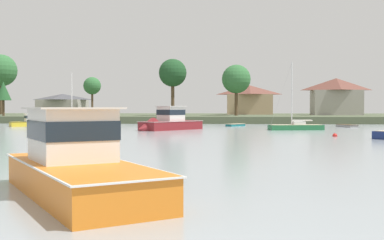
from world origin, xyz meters
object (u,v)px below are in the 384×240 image
at_px(dinghy_grey, 347,126).
at_px(mooring_buoy_orange, 116,127).
at_px(dinghy_teal, 235,125).
at_px(mooring_buoy_green, 63,131).
at_px(cruiser_orange, 70,173).
at_px(mooring_buoy_red, 335,136).
at_px(cruiser_maroon, 166,125).
at_px(cruiser_yellow, 34,123).
at_px(sailboat_green, 296,128).

relative_size(dinghy_grey, mooring_buoy_orange, 8.77).
relative_size(dinghy_teal, mooring_buoy_green, 6.26).
distance_m(dinghy_grey, cruiser_orange, 61.13).
relative_size(mooring_buoy_orange, mooring_buoy_red, 0.87).
bearing_deg(mooring_buoy_orange, cruiser_orange, -78.81).
height_order(dinghy_grey, mooring_buoy_red, dinghy_grey).
height_order(cruiser_maroon, mooring_buoy_red, cruiser_maroon).
relative_size(cruiser_yellow, mooring_buoy_red, 12.15).
xyz_separation_m(dinghy_grey, mooring_buoy_red, (-7.01, -23.20, -0.06)).
bearing_deg(mooring_buoy_red, cruiser_orange, -117.00).
height_order(cruiser_orange, sailboat_green, sailboat_green).
xyz_separation_m(cruiser_yellow, mooring_buoy_green, (10.04, -15.60, -0.41)).
bearing_deg(cruiser_maroon, mooring_buoy_red, -33.76).
height_order(cruiser_maroon, mooring_buoy_orange, cruiser_maroon).
relative_size(dinghy_grey, cruiser_orange, 0.40).
bearing_deg(cruiser_orange, cruiser_yellow, 113.26).
bearing_deg(mooring_buoy_green, cruiser_maroon, 21.01).
xyz_separation_m(dinghy_grey, mooring_buoy_orange, (-34.30, -3.52, -0.07)).
bearing_deg(mooring_buoy_green, sailboat_green, 11.55).
distance_m(cruiser_maroon, mooring_buoy_orange, 10.86).
xyz_separation_m(cruiser_maroon, sailboat_green, (17.12, 1.31, -0.49)).
height_order(mooring_buoy_red, mooring_buoy_green, mooring_buoy_green).
distance_m(sailboat_green, mooring_buoy_orange, 26.03).
relative_size(cruiser_yellow, mooring_buoy_orange, 13.97).
bearing_deg(dinghy_grey, mooring_buoy_green, -158.33).
height_order(cruiser_yellow, mooring_buoy_red, cruiser_yellow).
xyz_separation_m(cruiser_maroon, dinghy_teal, (9.42, 13.09, -0.55)).
distance_m(cruiser_yellow, mooring_buoy_red, 47.51).
relative_size(sailboat_green, mooring_buoy_orange, 20.23).
distance_m(cruiser_orange, cruiser_yellow, 61.71).
xyz_separation_m(dinghy_teal, mooring_buoy_red, (9.58, -25.79, -0.05)).
relative_size(dinghy_grey, cruiser_yellow, 0.63).
relative_size(dinghy_grey, mooring_buoy_red, 7.62).
height_order(dinghy_grey, mooring_buoy_orange, dinghy_grey).
relative_size(cruiser_orange, mooring_buoy_green, 18.75).
xyz_separation_m(dinghy_teal, mooring_buoy_green, (-21.60, -17.77, -0.05)).
relative_size(cruiser_orange, sailboat_green, 1.09).
distance_m(cruiser_maroon, cruiser_yellow, 24.76).
height_order(cruiser_orange, cruiser_yellow, cruiser_orange).
distance_m(cruiser_orange, mooring_buoy_red, 37.13).
bearing_deg(mooring_buoy_green, cruiser_orange, -70.79).
distance_m(mooring_buoy_orange, mooring_buoy_green, 12.29).
bearing_deg(cruiser_yellow, mooring_buoy_orange, -15.80).
bearing_deg(dinghy_grey, mooring_buoy_red, -106.81).
bearing_deg(mooring_buoy_red, cruiser_yellow, 150.19).
xyz_separation_m(cruiser_yellow, sailboat_green, (39.34, -9.61, -0.29)).
bearing_deg(cruiser_maroon, mooring_buoy_orange, 139.92).
height_order(cruiser_yellow, mooring_buoy_orange, cruiser_yellow).
xyz_separation_m(dinghy_grey, cruiser_maroon, (-26.01, -10.50, 0.55)).
bearing_deg(dinghy_grey, dinghy_teal, 171.11).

